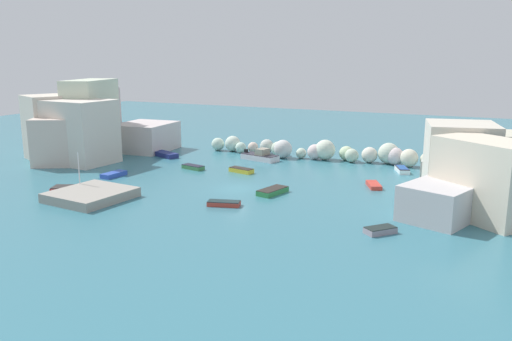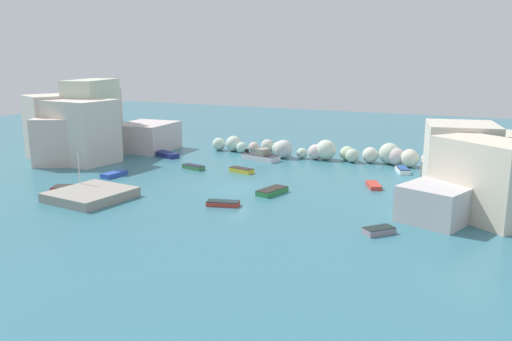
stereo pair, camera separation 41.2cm
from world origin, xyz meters
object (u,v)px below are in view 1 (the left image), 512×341
moored_boat_1 (260,156)px  moored_boat_7 (224,203)px  moored_boat_8 (402,170)px  moored_boat_0 (380,230)px  stone_dock (91,195)px  moored_boat_6 (166,154)px  moored_boat_10 (273,191)px  moored_boat_2 (193,167)px  moored_boat_9 (80,189)px  moored_boat_5 (241,170)px  moored_boat_4 (114,174)px  moored_boat_3 (374,185)px

moored_boat_1 → moored_boat_7: (6.08, -20.91, -0.30)m
moored_boat_8 → moored_boat_0: bearing=-16.3°
stone_dock → moored_boat_1: (6.56, 24.54, 0.09)m
stone_dock → moored_boat_8: (24.91, 25.30, -0.14)m
stone_dock → moored_boat_6: bearing=106.4°
moored_boat_6 → moored_boat_7: (18.84, -17.46, -0.08)m
moored_boat_0 → moored_boat_10: size_ratio=0.69×
moored_boat_2 → moored_boat_9: moored_boat_9 is taller
moored_boat_5 → moored_boat_6: bearing=-4.5°
moored_boat_2 → moored_boat_7: moored_boat_2 is taller
moored_boat_8 → stone_dock: bearing=-67.0°
moored_boat_2 → moored_boat_0: bearing=164.9°
moored_boat_6 → moored_boat_7: size_ratio=1.35×
moored_boat_4 → moored_boat_5: (12.24, 8.27, 0.02)m
stone_dock → moored_boat_1: 25.41m
moored_boat_6 → moored_boat_9: size_ratio=0.75×
moored_boat_5 → moored_boat_7: 14.11m
moored_boat_3 → moored_boat_9: size_ratio=0.55×
moored_boat_6 → moored_boat_7: 25.69m
moored_boat_3 → moored_boat_9: 30.41m
moored_boat_2 → moored_boat_7: bearing=144.9°
moored_boat_2 → moored_boat_5: (6.17, 0.93, 0.02)m
moored_boat_2 → moored_boat_9: (-4.42, -14.31, 0.07)m
moored_boat_1 → moored_boat_4: 19.46m
moored_boat_4 → moored_boat_8: bearing=-56.3°
moored_boat_5 → moored_boat_9: size_ratio=0.55×
moored_boat_2 → moored_boat_4: moored_boat_2 is taller
stone_dock → moored_boat_3: (23.54, 16.63, -0.24)m
moored_boat_0 → moored_boat_9: moored_boat_9 is taller
moored_boat_8 → moored_boat_1: bearing=-110.1°
moored_boat_9 → moored_boat_8: bearing=15.1°
moored_boat_0 → moored_boat_8: size_ratio=0.79×
moored_boat_4 → moored_boat_9: moored_boat_9 is taller
moored_boat_1 → moored_boat_7: size_ratio=1.68×
moored_boat_7 → moored_boat_8: size_ratio=0.97×
moored_boat_3 → moored_boat_2: bearing=-113.3°
moored_boat_2 → moored_boat_7: size_ratio=0.96×
moored_boat_6 → moored_boat_5: bearing=4.4°
moored_boat_5 → stone_dock: bearing=77.9°
moored_boat_1 → moored_boat_3: bearing=-11.9°
moored_boat_3 → moored_boat_5: moored_boat_5 is taller
stone_dock → moored_boat_2: stone_dock is taller
moored_boat_4 → moored_boat_10: 19.55m
moored_boat_4 → moored_boat_5: size_ratio=0.99×
moored_boat_5 → moored_boat_9: 18.56m
moored_boat_3 → moored_boat_9: (-26.43, -15.03, 0.11)m
moored_boat_2 → moored_boat_7: (11.13, -12.28, -0.02)m
moored_boat_5 → moored_boat_1: bearing=-69.2°
stone_dock → moored_boat_0: bearing=4.7°
moored_boat_3 → moored_boat_8: size_ratio=0.97×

